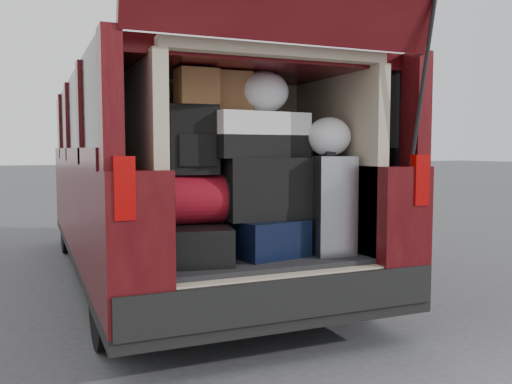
# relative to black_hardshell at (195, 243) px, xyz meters

# --- Properties ---
(ground) EXTENTS (80.00, 80.00, 0.00)m
(ground) POSITION_rel_black_hardshell_xyz_m (0.39, -0.12, -0.66)
(ground) COLOR #3D3D3F
(ground) RESTS_ON ground
(minivan) EXTENTS (1.90, 5.35, 2.77)m
(minivan) POSITION_rel_black_hardshell_xyz_m (0.39, 1.74, 0.25)
(minivan) COLOR black
(minivan) RESTS_ON ground
(load_floor) EXTENTS (1.24, 1.05, 0.55)m
(load_floor) POSITION_rel_black_hardshell_xyz_m (0.39, 0.15, -0.38)
(load_floor) COLOR black
(load_floor) RESTS_ON ground
(black_hardshell) EXTENTS (0.47, 0.59, 0.21)m
(black_hardshell) POSITION_rel_black_hardshell_xyz_m (0.00, 0.00, 0.00)
(black_hardshell) COLOR black
(black_hardshell) RESTS_ON load_floor
(navy_hardshell) EXTENTS (0.52, 0.59, 0.22)m
(navy_hardshell) POSITION_rel_black_hardshell_xyz_m (0.43, 0.05, 0.01)
(navy_hardshell) COLOR black
(navy_hardshell) RESTS_ON load_floor
(silver_roller) EXTENTS (0.27, 0.41, 0.61)m
(silver_roller) POSITION_rel_black_hardshell_xyz_m (0.83, -0.05, 0.20)
(silver_roller) COLOR silver
(silver_roller) RESTS_ON load_floor
(red_duffel) EXTENTS (0.45, 0.30, 0.29)m
(red_duffel) POSITION_rel_black_hardshell_xyz_m (0.02, 0.05, 0.25)
(red_duffel) COLOR maroon
(red_duffel) RESTS_ON black_hardshell
(black_soft_case) EXTENTS (0.52, 0.31, 0.38)m
(black_soft_case) POSITION_rel_black_hardshell_xyz_m (0.45, 0.03, 0.31)
(black_soft_case) COLOR black
(black_soft_case) RESTS_ON navy_hardshell
(backpack) EXTENTS (0.31, 0.21, 0.40)m
(backpack) POSITION_rel_black_hardshell_xyz_m (0.01, 0.05, 0.60)
(backpack) COLOR black
(backpack) RESTS_ON red_duffel
(twotone_duffel) EXTENTS (0.65, 0.41, 0.28)m
(twotone_duffel) POSITION_rel_black_hardshell_xyz_m (0.41, 0.07, 0.63)
(twotone_duffel) COLOR white
(twotone_duffel) RESTS_ON black_soft_case
(grocery_sack_lower) EXTENTS (0.23, 0.19, 0.21)m
(grocery_sack_lower) POSITION_rel_black_hardshell_xyz_m (0.03, 0.04, 0.90)
(grocery_sack_lower) COLOR brown
(grocery_sack_lower) RESTS_ON backpack
(grocery_sack_upper) EXTENTS (0.25, 0.20, 0.24)m
(grocery_sack_upper) POSITION_rel_black_hardshell_xyz_m (0.26, 0.13, 0.89)
(grocery_sack_upper) COLOR brown
(grocery_sack_upper) RESTS_ON twotone_duffel
(plastic_bag_center) EXTENTS (0.36, 0.34, 0.26)m
(plastic_bag_center) POSITION_rel_black_hardshell_xyz_m (0.47, 0.09, 0.90)
(plastic_bag_center) COLOR white
(plastic_bag_center) RESTS_ON twotone_duffel
(plastic_bag_right) EXTENTS (0.31, 0.30, 0.24)m
(plastic_bag_right) POSITION_rel_black_hardshell_xyz_m (0.86, -0.06, 0.62)
(plastic_bag_right) COLOR white
(plastic_bag_right) RESTS_ON silver_roller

